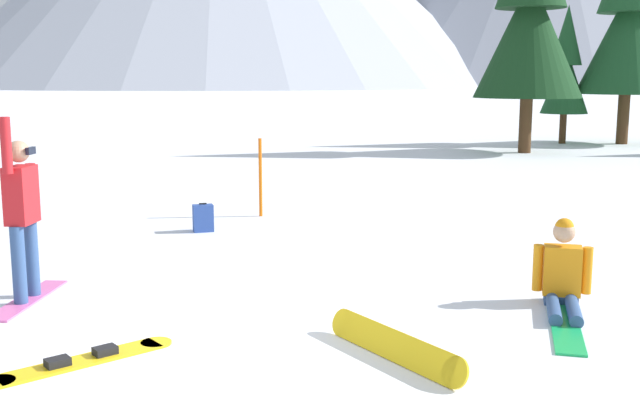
{
  "coord_description": "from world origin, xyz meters",
  "views": [
    {
      "loc": [
        3.1,
        -6.15,
        2.49
      ],
      "look_at": [
        0.33,
        2.48,
        1.0
      ],
      "focal_mm": 42.22,
      "sensor_mm": 36.0,
      "label": 1
    }
  ],
  "objects_px": {
    "snowboarder_midground": "(563,278)",
    "pine_tree_tall": "(630,18)",
    "loose_snowboard_near_left": "(394,344)",
    "trail_marker_pole": "(260,178)",
    "loose_snowboard_far_spare": "(82,360)",
    "pine_tree_young": "(530,14)",
    "snowboarder_foreground": "(22,214)",
    "pine_tree_twin": "(566,69)",
    "backpack_blue": "(203,218)"
  },
  "relations": [
    {
      "from": "snowboarder_midground",
      "to": "loose_snowboard_near_left",
      "type": "relative_size",
      "value": 1.21
    },
    {
      "from": "pine_tree_young",
      "to": "loose_snowboard_far_spare",
      "type": "bearing_deg",
      "value": -97.85
    },
    {
      "from": "backpack_blue",
      "to": "pine_tree_tall",
      "type": "xyz_separation_m",
      "value": [
        7.66,
        19.36,
        4.38
      ]
    },
    {
      "from": "snowboarder_midground",
      "to": "loose_snowboard_far_spare",
      "type": "xyz_separation_m",
      "value": [
        -4.02,
        -2.96,
        -0.31
      ]
    },
    {
      "from": "snowboarder_midground",
      "to": "pine_tree_tall",
      "type": "relative_size",
      "value": 0.22
    },
    {
      "from": "loose_snowboard_far_spare",
      "to": "pine_tree_young",
      "type": "height_order",
      "value": "pine_tree_young"
    },
    {
      "from": "trail_marker_pole",
      "to": "pine_tree_twin",
      "type": "xyz_separation_m",
      "value": [
        5.16,
        17.36,
        2.08
      ]
    },
    {
      "from": "snowboarder_midground",
      "to": "loose_snowboard_far_spare",
      "type": "height_order",
      "value": "snowboarder_midground"
    },
    {
      "from": "snowboarder_midground",
      "to": "loose_snowboard_far_spare",
      "type": "relative_size",
      "value": 1.13
    },
    {
      "from": "snowboarder_foreground",
      "to": "loose_snowboard_near_left",
      "type": "relative_size",
      "value": 1.37
    },
    {
      "from": "loose_snowboard_near_left",
      "to": "pine_tree_tall",
      "type": "height_order",
      "value": "pine_tree_tall"
    },
    {
      "from": "pine_tree_twin",
      "to": "pine_tree_tall",
      "type": "height_order",
      "value": "pine_tree_tall"
    },
    {
      "from": "pine_tree_twin",
      "to": "pine_tree_tall",
      "type": "bearing_deg",
      "value": 12.13
    },
    {
      "from": "snowboarder_foreground",
      "to": "pine_tree_tall",
      "type": "distance_m",
      "value": 24.96
    },
    {
      "from": "pine_tree_young",
      "to": "snowboarder_foreground",
      "type": "bearing_deg",
      "value": -103.38
    },
    {
      "from": "trail_marker_pole",
      "to": "pine_tree_tall",
      "type": "distance_m",
      "value": 19.63
    },
    {
      "from": "loose_snowboard_far_spare",
      "to": "pine_tree_young",
      "type": "xyz_separation_m",
      "value": [
        2.8,
        20.31,
        4.45
      ]
    },
    {
      "from": "pine_tree_tall",
      "to": "pine_tree_young",
      "type": "bearing_deg",
      "value": -126.17
    },
    {
      "from": "loose_snowboard_far_spare",
      "to": "pine_tree_tall",
      "type": "relative_size",
      "value": 0.19
    },
    {
      "from": "trail_marker_pole",
      "to": "pine_tree_twin",
      "type": "relative_size",
      "value": 0.28
    },
    {
      "from": "snowboarder_foreground",
      "to": "loose_snowboard_far_spare",
      "type": "distance_m",
      "value": 2.4
    },
    {
      "from": "snowboarder_midground",
      "to": "backpack_blue",
      "type": "relative_size",
      "value": 3.88
    },
    {
      "from": "backpack_blue",
      "to": "trail_marker_pole",
      "type": "distance_m",
      "value": 1.66
    },
    {
      "from": "snowboarder_midground",
      "to": "pine_tree_tall",
      "type": "xyz_separation_m",
      "value": [
        2.09,
        21.88,
        4.26
      ]
    },
    {
      "from": "snowboarder_foreground",
      "to": "pine_tree_twin",
      "type": "distance_m",
      "value": 23.74
    },
    {
      "from": "snowboarder_midground",
      "to": "pine_tree_twin",
      "type": "height_order",
      "value": "pine_tree_twin"
    },
    {
      "from": "trail_marker_pole",
      "to": "pine_tree_twin",
      "type": "height_order",
      "value": "pine_tree_twin"
    },
    {
      "from": "loose_snowboard_far_spare",
      "to": "backpack_blue",
      "type": "xyz_separation_m",
      "value": [
        -1.55,
        5.48,
        0.19
      ]
    },
    {
      "from": "snowboarder_foreground",
      "to": "loose_snowboard_near_left",
      "type": "xyz_separation_m",
      "value": [
        4.3,
        -0.47,
        -0.86
      ]
    },
    {
      "from": "loose_snowboard_far_spare",
      "to": "pine_tree_twin",
      "type": "height_order",
      "value": "pine_tree_twin"
    },
    {
      "from": "snowboarder_midground",
      "to": "pine_tree_young",
      "type": "xyz_separation_m",
      "value": [
        -1.22,
        17.35,
        4.14
      ]
    },
    {
      "from": "loose_snowboard_near_left",
      "to": "trail_marker_pole",
      "type": "relative_size",
      "value": 1.07
    },
    {
      "from": "loose_snowboard_far_spare",
      "to": "pine_tree_tall",
      "type": "height_order",
      "value": "pine_tree_tall"
    },
    {
      "from": "pine_tree_twin",
      "to": "backpack_blue",
      "type": "bearing_deg",
      "value": -106.33
    },
    {
      "from": "pine_tree_young",
      "to": "pine_tree_twin",
      "type": "bearing_deg",
      "value": 73.73
    },
    {
      "from": "pine_tree_tall",
      "to": "loose_snowboard_near_left",
      "type": "bearing_deg",
      "value": -98.34
    },
    {
      "from": "loose_snowboard_near_left",
      "to": "loose_snowboard_far_spare",
      "type": "xyz_separation_m",
      "value": [
        -2.6,
        -0.93,
        -0.11
      ]
    },
    {
      "from": "snowboarder_foreground",
      "to": "pine_tree_twin",
      "type": "bearing_deg",
      "value": 76.1
    },
    {
      "from": "snowboarder_foreground",
      "to": "snowboarder_midground",
      "type": "relative_size",
      "value": 1.13
    },
    {
      "from": "snowboarder_midground",
      "to": "pine_tree_tall",
      "type": "bearing_deg",
      "value": 84.55
    },
    {
      "from": "loose_snowboard_far_spare",
      "to": "pine_tree_young",
      "type": "relative_size",
      "value": 0.2
    },
    {
      "from": "snowboarder_foreground",
      "to": "loose_snowboard_near_left",
      "type": "height_order",
      "value": "snowboarder_foreground"
    },
    {
      "from": "loose_snowboard_near_left",
      "to": "pine_tree_tall",
      "type": "xyz_separation_m",
      "value": [
        3.51,
        23.91,
        4.46
      ]
    },
    {
      "from": "loose_snowboard_far_spare",
      "to": "pine_tree_twin",
      "type": "distance_m",
      "value": 24.86
    },
    {
      "from": "trail_marker_pole",
      "to": "pine_tree_tall",
      "type": "height_order",
      "value": "pine_tree_tall"
    },
    {
      "from": "backpack_blue",
      "to": "snowboarder_midground",
      "type": "bearing_deg",
      "value": -24.35
    },
    {
      "from": "trail_marker_pole",
      "to": "pine_tree_young",
      "type": "xyz_separation_m",
      "value": [
        3.97,
        13.29,
        3.76
      ]
    },
    {
      "from": "backpack_blue",
      "to": "pine_tree_tall",
      "type": "distance_m",
      "value": 21.27
    },
    {
      "from": "loose_snowboard_near_left",
      "to": "backpack_blue",
      "type": "bearing_deg",
      "value": 132.38
    },
    {
      "from": "snowboarder_foreground",
      "to": "snowboarder_midground",
      "type": "distance_m",
      "value": 5.97
    }
  ]
}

